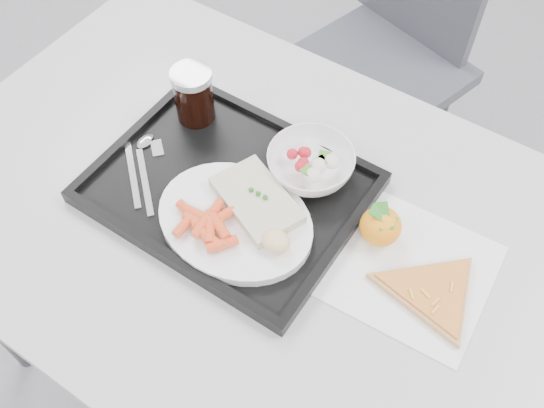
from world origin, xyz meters
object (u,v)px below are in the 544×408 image
at_px(chair, 392,30).
at_px(salad_bowl, 311,164).
at_px(pizza_slice, 432,292).
at_px(cola_glass, 194,94).
at_px(dinner_plate, 235,221).
at_px(table, 253,232).
at_px(tray, 229,189).
at_px(tangerine, 381,226).

xyz_separation_m(chair, salad_bowl, (0.15, -0.70, 0.25)).
bearing_deg(chair, pizza_slice, -61.23).
bearing_deg(cola_glass, dinner_plate, -37.83).
distance_m(table, chair, 0.83).
distance_m(table, dinner_plate, 0.10).
xyz_separation_m(tray, dinner_plate, (0.05, -0.06, 0.02)).
bearing_deg(table, pizza_slice, 3.99).
distance_m(salad_bowl, cola_glass, 0.25).
bearing_deg(dinner_plate, tray, 134.45).
bearing_deg(salad_bowl, cola_glass, -179.41).
xyz_separation_m(dinner_plate, pizza_slice, (0.33, 0.07, -0.01)).
bearing_deg(dinner_plate, table, 87.66).
bearing_deg(salad_bowl, pizza_slice, -18.43).
bearing_deg(table, chair, 97.73).
bearing_deg(tangerine, salad_bowl, 164.31).
bearing_deg(chair, salad_bowl, -77.49).
xyz_separation_m(table, cola_glass, (-0.21, 0.11, 0.14)).
bearing_deg(table, tray, 169.81).
height_order(tray, tangerine, tangerine).
distance_m(tangerine, pizza_slice, 0.13).
bearing_deg(salad_bowl, tangerine, -15.69).
height_order(dinner_plate, cola_glass, cola_glass).
distance_m(tray, salad_bowl, 0.15).
bearing_deg(cola_glass, table, -28.75).
bearing_deg(dinner_plate, tangerine, 29.33).
bearing_deg(table, tangerine, 19.02).
bearing_deg(cola_glass, tray, -34.53).
xyz_separation_m(dinner_plate, salad_bowl, (0.05, 0.16, 0.01)).
height_order(chair, tray, chair).
height_order(table, tray, tray).
height_order(chair, cola_glass, chair).
bearing_deg(salad_bowl, chair, 102.51).
bearing_deg(dinner_plate, chair, 97.20).
relative_size(dinner_plate, salad_bowl, 1.78).
bearing_deg(pizza_slice, tray, -178.13).
bearing_deg(pizza_slice, salad_bowl, 161.57).
distance_m(table, cola_glass, 0.27).
distance_m(chair, tray, 0.83).
bearing_deg(salad_bowl, dinner_plate, -106.02).
xyz_separation_m(tangerine, pizza_slice, (0.12, -0.05, -0.02)).
distance_m(chair, salad_bowl, 0.76).
distance_m(chair, tangerine, 0.84).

